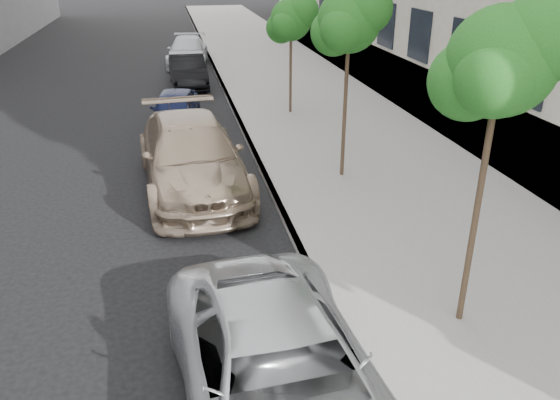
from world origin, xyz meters
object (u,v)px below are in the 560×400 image
object	(u,v)px
tree_mid	(350,20)
suv	(192,156)
minivan	(281,380)
sedan_blue	(175,109)
tree_near	(503,61)
sedan_black	(188,71)
tree_far	(292,19)
sedan_rear	(188,51)

from	to	relation	value
tree_mid	suv	world-z (taller)	tree_mid
minivan	sedan_blue	size ratio (longest dim) A/B	1.42
tree_near	sedan_blue	xyz separation A→B (m)	(-4.30, 12.26, -3.66)
minivan	sedan_blue	bearing A→B (deg)	90.22
sedan_black	tree_far	bearing A→B (deg)	-59.43
minivan	suv	xyz separation A→B (m)	(-0.68, 8.19, 0.13)
suv	tree_far	bearing A→B (deg)	53.43
sedan_blue	sedan_rear	xyz separation A→B (m)	(0.97, 11.62, 0.08)
tree_mid	minivan	size ratio (longest dim) A/B	0.90
sedan_rear	suv	bearing A→B (deg)	-86.09
tree_mid	minivan	xyz separation A→B (m)	(-3.33, -7.99, -3.38)
minivan	sedan_blue	world-z (taller)	minivan
tree_near	tree_mid	xyz separation A→B (m)	(0.00, 6.50, -0.17)
sedan_rear	tree_far	bearing A→B (deg)	-66.83
sedan_blue	tree_mid	bearing A→B (deg)	-44.62
minivan	sedan_rear	xyz separation A→B (m)	(0.00, 25.38, -0.03)
tree_mid	minivan	world-z (taller)	tree_mid
tree_mid	suv	distance (m)	5.16
tree_far	sedan_black	xyz separation A→B (m)	(-3.57, 5.60, -2.76)
tree_mid	tree_far	distance (m)	6.53
tree_far	suv	xyz separation A→B (m)	(-4.00, -6.31, -2.58)
tree_mid	sedan_black	distance (m)	13.07
minivan	tree_far	bearing A→B (deg)	73.25
tree_far	minivan	world-z (taller)	tree_far
tree_near	tree_mid	distance (m)	6.50
tree_mid	suv	bearing A→B (deg)	177.24
tree_mid	sedan_blue	world-z (taller)	tree_mid
minivan	sedan_black	xyz separation A→B (m)	(-0.24, 20.09, -0.04)
sedan_rear	minivan	bearing A→B (deg)	-83.83
suv	sedan_blue	world-z (taller)	suv
sedan_rear	tree_mid	bearing A→B (deg)	-73.00
tree_mid	sedan_black	bearing A→B (deg)	106.43
tree_far	minivan	distance (m)	15.12
suv	minivan	bearing A→B (deg)	-89.42
suv	sedan_black	world-z (taller)	suv
tree_mid	sedan_black	size ratio (longest dim) A/B	1.13
sedan_blue	sedan_rear	world-z (taller)	sedan_rear
sedan_blue	sedan_black	distance (m)	6.38
tree_near	sedan_rear	size ratio (longest dim) A/B	1.01
tree_far	sedan_rear	distance (m)	11.70
minivan	sedan_blue	distance (m)	13.79
minivan	suv	size ratio (longest dim) A/B	0.89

